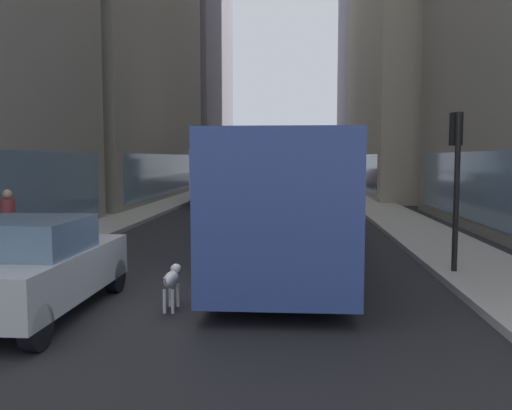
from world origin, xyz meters
TOP-DOWN VIEW (x-y plane):
  - ground_plane at (0.00, 35.00)m, footprint 120.00×120.00m
  - sidewalk_left at (-5.70, 35.00)m, footprint 2.40×110.00m
  - sidewalk_right at (5.70, 35.00)m, footprint 2.40×110.00m
  - building_left_far at (-11.90, 45.60)m, footprint 11.73×19.43m
  - transit_bus at (1.20, 3.96)m, footprint 2.78×11.53m
  - car_white_van at (1.20, 26.90)m, footprint 1.83×4.39m
  - car_silver_sedan at (-2.80, -1.25)m, footprint 1.84×4.01m
  - car_grey_wagon at (2.80, 17.51)m, footprint 1.71×4.49m
  - car_red_coupe at (2.80, 40.79)m, footprint 1.94×4.72m
  - box_truck at (-2.80, 21.23)m, footprint 2.30×7.50m
  - dalmatian_dog at (-0.63, -0.67)m, footprint 0.22×0.96m
  - pedestrian_with_handbag at (-5.33, 2.66)m, footprint 0.45×0.34m
  - traffic_light_near at (4.90, 2.23)m, footprint 0.24×0.41m

SIDE VIEW (x-z plane):
  - ground_plane at x=0.00m, z-range 0.00..0.00m
  - sidewalk_left at x=-5.70m, z-range 0.00..0.15m
  - sidewalk_right at x=5.70m, z-range 0.00..0.15m
  - dalmatian_dog at x=-0.63m, z-range 0.15..0.87m
  - car_silver_sedan at x=-2.80m, z-range 0.01..1.63m
  - car_grey_wagon at x=2.80m, z-range 0.01..1.63m
  - car_white_van at x=1.20m, z-range 0.01..1.63m
  - car_red_coupe at x=2.80m, z-range 0.02..1.64m
  - pedestrian_with_handbag at x=-5.33m, z-range 0.17..1.86m
  - box_truck at x=-2.80m, z-range 0.14..3.19m
  - transit_bus at x=1.20m, z-range 0.25..3.30m
  - traffic_light_near at x=4.90m, z-range 0.74..4.14m
  - building_left_far at x=-11.90m, z-range -0.01..26.61m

